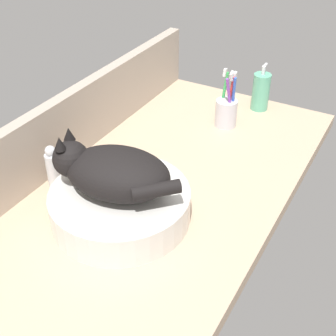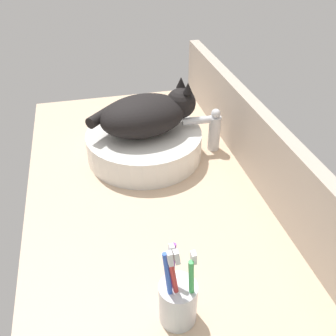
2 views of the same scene
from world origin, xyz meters
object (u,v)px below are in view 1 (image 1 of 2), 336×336
(cat, at_px, (112,171))
(faucet, at_px, (56,168))
(soap_dispenser, at_px, (261,92))
(toothbrush_cup, at_px, (226,111))
(sink_basin, at_px, (120,205))

(cat, bearing_deg, faucet, 85.83)
(soap_dispenser, height_order, toothbrush_cup, toothbrush_cup)
(cat, xyz_separation_m, faucet, (0.01, 0.19, -0.06))
(sink_basin, distance_m, toothbrush_cup, 0.55)
(cat, relative_size, toothbrush_cup, 1.72)
(cat, height_order, toothbrush_cup, cat)
(cat, bearing_deg, soap_dispenser, -8.66)
(toothbrush_cup, bearing_deg, cat, 174.49)
(toothbrush_cup, bearing_deg, faucet, 155.66)
(cat, bearing_deg, sink_basin, -75.71)
(soap_dispenser, relative_size, toothbrush_cup, 0.85)
(sink_basin, distance_m, cat, 0.10)
(sink_basin, bearing_deg, faucet, 87.05)
(faucet, bearing_deg, cat, -94.17)
(cat, distance_m, soap_dispenser, 0.73)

